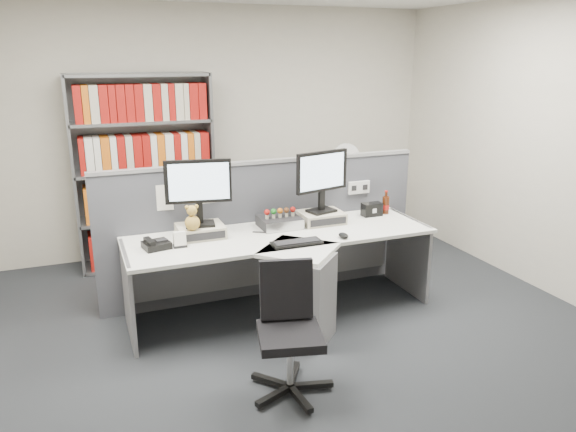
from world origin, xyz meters
name	(u,v)px	position (x,y,z in m)	size (l,w,h in m)	color
ground	(319,356)	(0.00, 0.00, 0.00)	(5.50, 5.50, 0.00)	#2C2F34
room_shell	(324,115)	(0.00, 0.00, 1.79)	(5.04, 5.54, 2.72)	beige
partition	(265,227)	(0.00, 1.25, 0.65)	(3.00, 0.08, 1.27)	#494B53
desk	(290,272)	(0.00, 0.60, 0.46)	(2.60, 1.20, 0.72)	white
monitor_riser_left	(201,231)	(-0.65, 0.98, 0.77)	(0.38, 0.31, 0.10)	beige
monitor_riser_right	(321,217)	(0.45, 0.98, 0.77)	(0.38, 0.31, 0.10)	beige
monitor_left	(198,187)	(-0.65, 0.98, 1.15)	(0.54, 0.21, 0.55)	black
monitor_right	(322,176)	(0.45, 0.98, 1.15)	(0.53, 0.23, 0.55)	black
desktop_pc	(279,222)	(0.05, 0.99, 0.77)	(0.35, 0.31, 0.09)	black
figurines	(280,212)	(0.05, 0.98, 0.86)	(0.29, 0.05, 0.09)	beige
keyboard	(297,243)	(0.02, 0.51, 0.73)	(0.41, 0.16, 0.03)	black
mouse	(343,236)	(0.44, 0.52, 0.74)	(0.07, 0.11, 0.04)	black
desk_phone	(156,245)	(-1.04, 0.82, 0.75)	(0.23, 0.21, 0.08)	black
desk_calendar	(180,241)	(-0.86, 0.79, 0.77)	(0.10, 0.08, 0.13)	black
plush_toy	(192,219)	(-0.73, 0.87, 0.91)	(0.12, 0.12, 0.21)	#B08D3A
speaker	(372,209)	(0.98, 1.01, 0.78)	(0.19, 0.10, 0.12)	black
cola_bottle	(386,205)	(1.14, 1.02, 0.80)	(0.07, 0.07, 0.22)	#3F190A
shelving_unit	(145,174)	(-0.90, 2.44, 0.98)	(1.41, 0.40, 2.00)	slate
filing_cabinet	(344,222)	(1.20, 1.99, 0.35)	(0.45, 0.61, 0.70)	slate
desk_fan	(345,162)	(1.20, 1.99, 1.04)	(0.32, 0.19, 0.54)	white
office_chair	(289,325)	(-0.36, -0.27, 0.46)	(0.57, 0.56, 0.86)	silver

